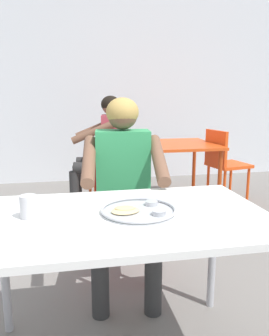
{
  "coord_description": "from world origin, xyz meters",
  "views": [
    {
      "loc": [
        -0.2,
        -1.27,
        1.23
      ],
      "look_at": [
        0.12,
        0.35,
        0.88
      ],
      "focal_mm": 36.12,
      "sensor_mm": 36.0,
      "label": 1
    }
  ],
  "objects_px": {
    "drinking_cup": "(28,206)",
    "chair_red_right": "(223,160)",
    "patron_background": "(103,143)",
    "thali_tray": "(138,210)",
    "table_foreground": "(124,230)",
    "diner_foreground": "(124,178)",
    "chair_foreground": "(121,203)",
    "table_background_red": "(172,150)",
    "chair_red_left": "(115,162)"
  },
  "relations": [
    {
      "from": "table_foreground",
      "to": "patron_background",
      "type": "bearing_deg",
      "value": 86.39
    },
    {
      "from": "thali_tray",
      "to": "chair_red_right",
      "type": "bearing_deg",
      "value": 56.44
    },
    {
      "from": "chair_red_right",
      "to": "patron_background",
      "type": "height_order",
      "value": "patron_background"
    },
    {
      "from": "patron_background",
      "to": "chair_red_right",
      "type": "bearing_deg",
      "value": -1.9
    },
    {
      "from": "chair_foreground",
      "to": "table_foreground",
      "type": "bearing_deg",
      "value": -98.15
    },
    {
      "from": "diner_foreground",
      "to": "chair_red_left",
      "type": "bearing_deg",
      "value": 84.22
    },
    {
      "from": "drinking_cup",
      "to": "patron_background",
      "type": "height_order",
      "value": "patron_background"
    },
    {
      "from": "thali_tray",
      "to": "table_background_red",
      "type": "height_order",
      "value": "thali_tray"
    },
    {
      "from": "table_foreground",
      "to": "diner_foreground",
      "type": "bearing_deg",
      "value": 80.79
    },
    {
      "from": "diner_foreground",
      "to": "table_background_red",
      "type": "bearing_deg",
      "value": 63.15
    },
    {
      "from": "diner_foreground",
      "to": "chair_red_left",
      "type": "distance_m",
      "value": 1.65
    },
    {
      "from": "table_background_red",
      "to": "chair_red_left",
      "type": "height_order",
      "value": "chair_red_left"
    },
    {
      "from": "table_foreground",
      "to": "thali_tray",
      "type": "distance_m",
      "value": 0.11
    },
    {
      "from": "thali_tray",
      "to": "chair_red_right",
      "type": "height_order",
      "value": "chair_red_right"
    },
    {
      "from": "chair_red_right",
      "to": "chair_red_left",
      "type": "bearing_deg",
      "value": 178.68
    },
    {
      "from": "patron_background",
      "to": "thali_tray",
      "type": "bearing_deg",
      "value": -91.9
    },
    {
      "from": "diner_foreground",
      "to": "chair_red_right",
      "type": "distance_m",
      "value": 2.17
    },
    {
      "from": "table_foreground",
      "to": "diner_foreground",
      "type": "height_order",
      "value": "diner_foreground"
    },
    {
      "from": "drinking_cup",
      "to": "table_background_red",
      "type": "xyz_separation_m",
      "value": [
        1.33,
        2.24,
        -0.15
      ]
    },
    {
      "from": "table_foreground",
      "to": "patron_background",
      "type": "relative_size",
      "value": 1.02
    },
    {
      "from": "chair_foreground",
      "to": "table_background_red",
      "type": "relative_size",
      "value": 0.89
    },
    {
      "from": "table_foreground",
      "to": "table_background_red",
      "type": "height_order",
      "value": "table_foreground"
    },
    {
      "from": "chair_red_left",
      "to": "chair_red_right",
      "type": "distance_m",
      "value": 1.28
    },
    {
      "from": "table_foreground",
      "to": "chair_red_left",
      "type": "xyz_separation_m",
      "value": [
        0.27,
        2.28,
        -0.14
      ]
    },
    {
      "from": "thali_tray",
      "to": "diner_foreground",
      "type": "relative_size",
      "value": 0.27
    },
    {
      "from": "thali_tray",
      "to": "patron_background",
      "type": "distance_m",
      "value": 2.28
    },
    {
      "from": "chair_foreground",
      "to": "chair_red_right",
      "type": "height_order",
      "value": "chair_red_right"
    },
    {
      "from": "thali_tray",
      "to": "drinking_cup",
      "type": "xyz_separation_m",
      "value": [
        -0.46,
        0.02,
        0.04
      ]
    },
    {
      "from": "chair_foreground",
      "to": "chair_red_right",
      "type": "distance_m",
      "value": 1.99
    },
    {
      "from": "table_foreground",
      "to": "diner_foreground",
      "type": "relative_size",
      "value": 1.03
    },
    {
      "from": "chair_foreground",
      "to": "patron_background",
      "type": "relative_size",
      "value": 0.68
    },
    {
      "from": "thali_tray",
      "to": "chair_red_left",
      "type": "height_order",
      "value": "chair_red_left"
    },
    {
      "from": "table_foreground",
      "to": "thali_tray",
      "type": "height_order",
      "value": "thali_tray"
    },
    {
      "from": "chair_foreground",
      "to": "chair_red_left",
      "type": "distance_m",
      "value": 1.42
    },
    {
      "from": "chair_red_left",
      "to": "table_background_red",
      "type": "bearing_deg",
      "value": 0.45
    },
    {
      "from": "table_background_red",
      "to": "patron_background",
      "type": "xyz_separation_m",
      "value": [
        -0.79,
        0.01,
        0.1
      ]
    },
    {
      "from": "chair_red_left",
      "to": "chair_red_right",
      "type": "height_order",
      "value": "chair_red_left"
    },
    {
      "from": "table_background_red",
      "to": "drinking_cup",
      "type": "bearing_deg",
      "value": -120.65
    },
    {
      "from": "table_background_red",
      "to": "chair_red_left",
      "type": "relative_size",
      "value": 1.07
    },
    {
      "from": "thali_tray",
      "to": "chair_red_right",
      "type": "distance_m",
      "value": 2.69
    },
    {
      "from": "chair_red_left",
      "to": "patron_background",
      "type": "xyz_separation_m",
      "value": [
        -0.13,
        0.02,
        0.22
      ]
    },
    {
      "from": "table_background_red",
      "to": "patron_background",
      "type": "height_order",
      "value": "patron_background"
    },
    {
      "from": "diner_foreground",
      "to": "table_foreground",
      "type": "bearing_deg",
      "value": -99.21
    },
    {
      "from": "diner_foreground",
      "to": "chair_red_right",
      "type": "relative_size",
      "value": 1.44
    },
    {
      "from": "chair_red_left",
      "to": "chair_red_right",
      "type": "xyz_separation_m",
      "value": [
        1.28,
        -0.03,
        -0.03
      ]
    },
    {
      "from": "diner_foreground",
      "to": "chair_red_left",
      "type": "relative_size",
      "value": 1.38
    },
    {
      "from": "drinking_cup",
      "to": "chair_red_right",
      "type": "bearing_deg",
      "value": 48.64
    },
    {
      "from": "table_background_red",
      "to": "chair_red_right",
      "type": "xyz_separation_m",
      "value": [
        0.61,
        -0.03,
        -0.14
      ]
    },
    {
      "from": "drinking_cup",
      "to": "chair_red_right",
      "type": "xyz_separation_m",
      "value": [
        1.94,
        2.21,
        -0.29
      ]
    },
    {
      "from": "diner_foreground",
      "to": "chair_red_right",
      "type": "xyz_separation_m",
      "value": [
        1.44,
        1.6,
        -0.24
      ]
    }
  ]
}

